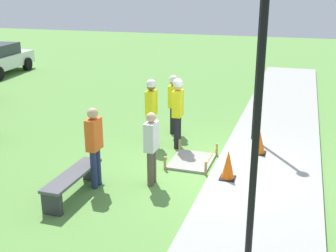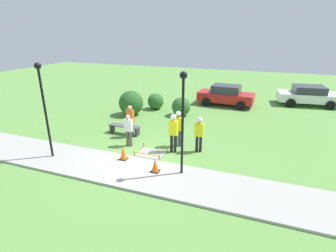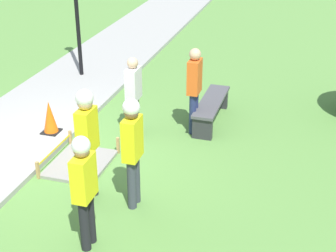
% 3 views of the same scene
% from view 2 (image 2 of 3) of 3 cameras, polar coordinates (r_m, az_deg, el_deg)
% --- Properties ---
extents(ground_plane, '(60.00, 60.00, 0.00)m').
position_cam_2_polar(ground_plane, '(12.11, -6.42, -7.12)').
color(ground_plane, '#5B8E42').
extents(sidewalk, '(28.00, 2.43, 0.10)m').
position_cam_2_polar(sidewalk, '(11.15, -9.27, -9.53)').
color(sidewalk, '#9E9E99').
rests_on(sidewalk, ground_plane).
extents(wet_concrete_patch, '(1.30, 1.04, 0.33)m').
position_cam_2_polar(wet_concrete_patch, '(12.45, -3.69, -6.05)').
color(wet_concrete_patch, gray).
rests_on(wet_concrete_patch, ground_plane).
extents(traffic_cone_near_patch, '(0.34, 0.34, 0.67)m').
position_cam_2_polar(traffic_cone_near_patch, '(11.81, -9.71, -5.71)').
color(traffic_cone_near_patch, black).
rests_on(traffic_cone_near_patch, sidewalk).
extents(traffic_cone_far_patch, '(0.34, 0.34, 0.58)m').
position_cam_2_polar(traffic_cone_far_patch, '(10.72, -2.81, -8.53)').
color(traffic_cone_far_patch, black).
rests_on(traffic_cone_far_patch, sidewalk).
extents(park_bench, '(1.79, 0.44, 0.51)m').
position_cam_2_polar(park_bench, '(14.91, -9.46, -0.40)').
color(park_bench, '#2D2D33').
rests_on(park_bench, ground_plane).
extents(worker_supervisor, '(0.40, 0.27, 1.84)m').
position_cam_2_polar(worker_supervisor, '(12.91, 2.21, 0.15)').
color(worker_supervisor, '#383D47').
rests_on(worker_supervisor, ground_plane).
extents(worker_assistant, '(0.40, 0.25, 1.75)m').
position_cam_2_polar(worker_assistant, '(12.41, 6.80, -1.19)').
color(worker_assistant, black).
rests_on(worker_assistant, ground_plane).
extents(worker_trainee, '(0.40, 0.28, 1.91)m').
position_cam_2_polar(worker_trainee, '(12.24, 1.18, -0.75)').
color(worker_trainee, black).
rests_on(worker_trainee, ground_plane).
extents(bystander_in_orange_shirt, '(0.40, 0.23, 1.78)m').
position_cam_2_polar(bystander_in_orange_shirt, '(14.24, -8.21, 1.47)').
color(bystander_in_orange_shirt, navy).
rests_on(bystander_in_orange_shirt, ground_plane).
extents(bystander_in_gray_shirt, '(0.40, 0.22, 1.64)m').
position_cam_2_polar(bystander_in_gray_shirt, '(13.13, -8.59, -0.58)').
color(bystander_in_gray_shirt, brown).
rests_on(bystander_in_gray_shirt, ground_plane).
extents(lamppost_near, '(0.28, 0.28, 4.07)m').
position_cam_2_polar(lamppost_near, '(9.71, 3.24, 3.51)').
color(lamppost_near, black).
rests_on(lamppost_near, sidewalk).
extents(lamppost_far, '(0.28, 0.28, 4.20)m').
position_cam_2_polar(lamppost_far, '(12.31, -25.55, 5.51)').
color(lamppost_far, black).
rests_on(lamppost_far, sidewalk).
extents(parked_car_white, '(4.60, 2.62, 1.50)m').
position_cam_2_polar(parked_car_white, '(23.12, 28.19, 5.94)').
color(parked_car_white, white).
rests_on(parked_car_white, ground_plane).
extents(parked_car_red, '(4.28, 2.13, 1.57)m').
position_cam_2_polar(parked_car_red, '(20.82, 12.48, 6.58)').
color(parked_car_red, red).
rests_on(parked_car_red, ground_plane).
extents(shrub_rounded_near, '(1.27, 1.27, 1.27)m').
position_cam_2_polar(shrub_rounded_near, '(17.83, 2.87, 4.22)').
color(shrub_rounded_near, '#2D6028').
rests_on(shrub_rounded_near, ground_plane).
extents(shrub_rounded_mid, '(1.18, 1.18, 1.18)m').
position_cam_2_polar(shrub_rounded_mid, '(19.40, -2.70, 5.40)').
color(shrub_rounded_mid, '#2D6028').
rests_on(shrub_rounded_mid, ground_plane).
extents(shrub_rounded_far, '(1.67, 1.67, 1.67)m').
position_cam_2_polar(shrub_rounded_far, '(18.13, -8.03, 4.98)').
color(shrub_rounded_far, '#285623').
rests_on(shrub_rounded_far, ground_plane).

